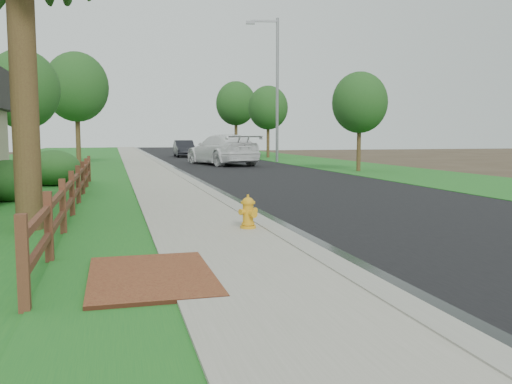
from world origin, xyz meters
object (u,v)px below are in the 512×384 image
object	(u,v)px
ranch_fence	(75,187)
streetlight	(275,81)
dark_car_mid	(234,149)
fire_hydrant	(248,213)
white_suv	(222,150)

from	to	relation	value
ranch_fence	streetlight	bearing A→B (deg)	61.86
dark_car_mid	streetlight	xyz separation A→B (m)	(1.31, -7.50, 4.90)
streetlight	dark_car_mid	bearing A→B (deg)	99.94
dark_car_mid	streetlight	bearing A→B (deg)	106.66
ranch_fence	dark_car_mid	bearing A→B (deg)	70.29
fire_hydrant	streetlight	xyz separation A→B (m)	(8.61, 26.87, 5.30)
white_suv	streetlight	bearing A→B (deg)	-163.55
fire_hydrant	streetlight	world-z (taller)	streetlight
dark_car_mid	white_suv	bearing A→B (deg)	80.13
ranch_fence	dark_car_mid	world-z (taller)	dark_car_mid
fire_hydrant	ranch_fence	bearing A→B (deg)	129.63
white_suv	dark_car_mid	size ratio (longest dim) A/B	1.46
ranch_fence	white_suv	distance (m)	21.61
fire_hydrant	dark_car_mid	bearing A→B (deg)	78.01
fire_hydrant	dark_car_mid	distance (m)	35.14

